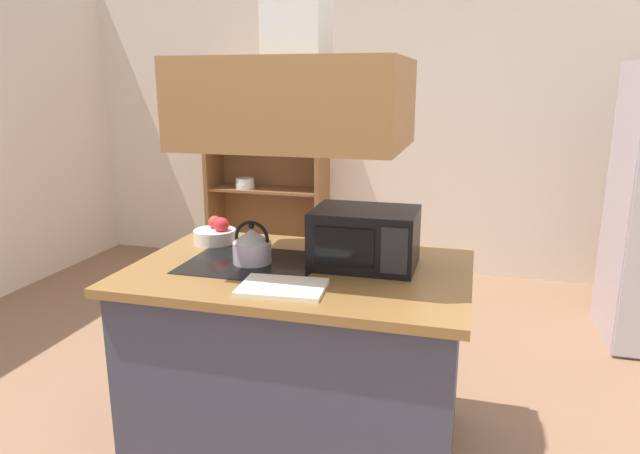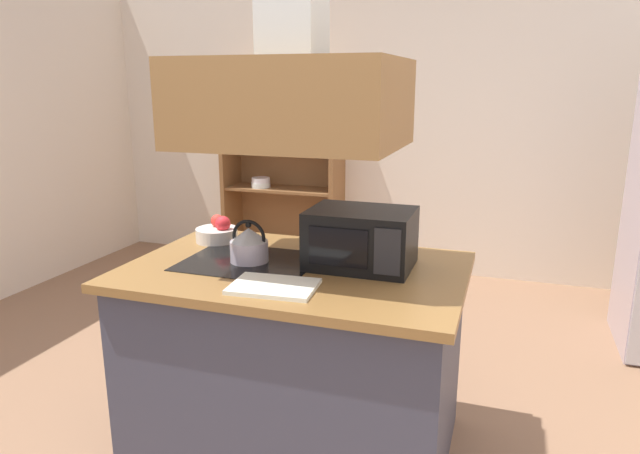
{
  "view_description": "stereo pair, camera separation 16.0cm",
  "coord_description": "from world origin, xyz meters",
  "px_view_note": "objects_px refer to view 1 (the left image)",
  "views": [
    {
      "loc": [
        0.73,
        -2.21,
        1.7
      ],
      "look_at": [
        -0.0,
        0.46,
        1.0
      ],
      "focal_mm": 32.01,
      "sensor_mm": 36.0,
      "label": 1
    },
    {
      "loc": [
        0.88,
        -2.16,
        1.7
      ],
      "look_at": [
        -0.0,
        0.46,
        1.0
      ],
      "focal_mm": 32.01,
      "sensor_mm": 36.0,
      "label": 2
    }
  ],
  "objects_px": {
    "cutting_board": "(282,287)",
    "microwave": "(365,238)",
    "kettle": "(252,245)",
    "fruit_bowl": "(216,234)",
    "dish_cabinet": "(268,181)"
  },
  "relations": [
    {
      "from": "dish_cabinet",
      "to": "microwave",
      "type": "xyz_separation_m",
      "value": [
        1.42,
        -2.57,
        0.23
      ]
    },
    {
      "from": "dish_cabinet",
      "to": "fruit_bowl",
      "type": "height_order",
      "value": "dish_cabinet"
    },
    {
      "from": "cutting_board",
      "to": "microwave",
      "type": "xyz_separation_m",
      "value": [
        0.26,
        0.39,
        0.12
      ]
    },
    {
      "from": "cutting_board",
      "to": "fruit_bowl",
      "type": "relative_size",
      "value": 1.58
    },
    {
      "from": "dish_cabinet",
      "to": "cutting_board",
      "type": "height_order",
      "value": "dish_cabinet"
    },
    {
      "from": "kettle",
      "to": "fruit_bowl",
      "type": "relative_size",
      "value": 0.92
    },
    {
      "from": "cutting_board",
      "to": "microwave",
      "type": "height_order",
      "value": "microwave"
    },
    {
      "from": "kettle",
      "to": "fruit_bowl",
      "type": "bearing_deg",
      "value": 139.15
    },
    {
      "from": "fruit_bowl",
      "to": "dish_cabinet",
      "type": "bearing_deg",
      "value": 104.2
    },
    {
      "from": "dish_cabinet",
      "to": "cutting_board",
      "type": "xyz_separation_m",
      "value": [
        1.16,
        -2.96,
        0.11
      ]
    },
    {
      "from": "microwave",
      "to": "cutting_board",
      "type": "bearing_deg",
      "value": -123.17
    },
    {
      "from": "dish_cabinet",
      "to": "microwave",
      "type": "relative_size",
      "value": 3.96
    },
    {
      "from": "dish_cabinet",
      "to": "kettle",
      "type": "relative_size",
      "value": 9.25
    },
    {
      "from": "kettle",
      "to": "microwave",
      "type": "xyz_separation_m",
      "value": [
        0.5,
        0.1,
        0.05
      ]
    },
    {
      "from": "kettle",
      "to": "fruit_bowl",
      "type": "xyz_separation_m",
      "value": [
        -0.31,
        0.27,
        -0.04
      ]
    }
  ]
}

